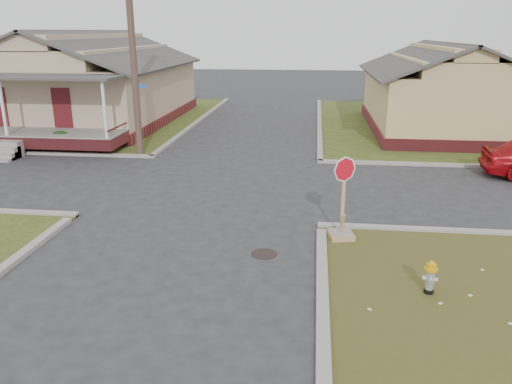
# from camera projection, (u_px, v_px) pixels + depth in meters

# --- Properties ---
(ground) EXTENTS (120.00, 120.00, 0.00)m
(ground) POSITION_uv_depth(u_px,v_px,m) (182.00, 242.00, 12.92)
(ground) COLOR #28282B
(ground) RESTS_ON ground
(verge_far_left) EXTENTS (19.00, 19.00, 0.05)m
(verge_far_left) POSITION_uv_depth(u_px,v_px,m) (54.00, 117.00, 31.37)
(verge_far_left) COLOR #314117
(verge_far_left) RESTS_ON ground
(curbs) EXTENTS (80.00, 40.00, 0.12)m
(curbs) POSITION_uv_depth(u_px,v_px,m) (218.00, 185.00, 17.64)
(curbs) COLOR gray
(curbs) RESTS_ON ground
(manhole) EXTENTS (0.64, 0.64, 0.01)m
(manhole) POSITION_uv_depth(u_px,v_px,m) (264.00, 254.00, 12.20)
(manhole) COLOR black
(manhole) RESTS_ON ground
(corner_house) EXTENTS (10.10, 15.50, 5.30)m
(corner_house) POSITION_uv_depth(u_px,v_px,m) (87.00, 83.00, 29.09)
(corner_house) COLOR maroon
(corner_house) RESTS_ON ground
(side_house_yellow) EXTENTS (7.60, 11.60, 4.70)m
(side_house_yellow) POSITION_uv_depth(u_px,v_px,m) (441.00, 90.00, 26.72)
(side_house_yellow) COLOR maroon
(side_house_yellow) RESTS_ON ground
(utility_pole) EXTENTS (1.80, 0.28, 9.00)m
(utility_pole) POSITION_uv_depth(u_px,v_px,m) (132.00, 45.00, 20.36)
(utility_pole) COLOR #3D2A23
(utility_pole) RESTS_ON ground
(fire_hydrant) EXTENTS (0.27, 0.27, 0.73)m
(fire_hydrant) POSITION_uv_depth(u_px,v_px,m) (430.00, 275.00, 10.18)
(fire_hydrant) COLOR black
(fire_hydrant) RESTS_ON ground
(stop_sign) EXTENTS (0.62, 0.61, 2.20)m
(stop_sign) POSITION_uv_depth(u_px,v_px,m) (342.00, 221.00, 12.88)
(stop_sign) COLOR #A57F5A
(stop_sign) RESTS_ON ground
(hedge_right) EXTENTS (1.26, 1.03, 0.96)m
(hedge_right) POSITION_uv_depth(u_px,v_px,m) (61.00, 140.00, 22.33)
(hedge_right) COLOR #1A3A15
(hedge_right) RESTS_ON verge_far_left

